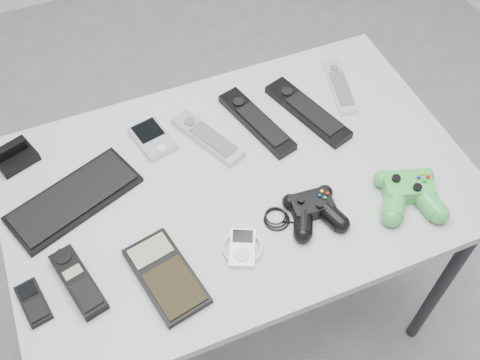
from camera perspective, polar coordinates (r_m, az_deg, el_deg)
name	(u,v)px	position (r m, az deg, el deg)	size (l,w,h in m)	color
floor	(203,290)	(1.89, -3.78, -11.14)	(3.50, 3.50, 0.00)	slate
desk	(238,195)	(1.31, -0.20, -1.51)	(1.04, 0.67, 0.69)	#979799
pda_keyboard	(74,198)	(1.27, -16.52, -1.81)	(0.29, 0.12, 0.02)	black
dock_bracket	(13,153)	(1.38, -22.07, 2.53)	(0.09, 0.08, 0.05)	black
pda	(153,138)	(1.34, -8.85, 4.22)	(0.07, 0.12, 0.02)	#AEAEB5
remote_silver_a	(207,137)	(1.33, -3.34, 4.39)	(0.05, 0.20, 0.02)	#AEAEB5
remote_black_a	(257,121)	(1.36, 1.69, 5.97)	(0.05, 0.24, 0.02)	black
remote_black_b	(308,111)	(1.39, 6.88, 6.98)	(0.06, 0.25, 0.02)	black
remote_silver_b	(339,86)	(1.47, 10.07, 9.42)	(0.04, 0.19, 0.02)	silver
mobile_phone	(33,302)	(1.17, -20.26, -11.58)	(0.04, 0.10, 0.02)	black
cordless_handset	(78,281)	(1.16, -16.12, -9.87)	(0.05, 0.16, 0.03)	black
calculator	(166,276)	(1.14, -7.52, -9.61)	(0.10, 0.19, 0.02)	black
mp3_player	(242,248)	(1.16, 0.24, -6.89)	(0.08, 0.09, 0.02)	white
controller_black	(314,209)	(1.20, 7.50, -2.97)	(0.21, 0.13, 0.04)	black
controller_green	(409,192)	(1.27, 16.78, -1.15)	(0.14, 0.15, 0.05)	#238340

